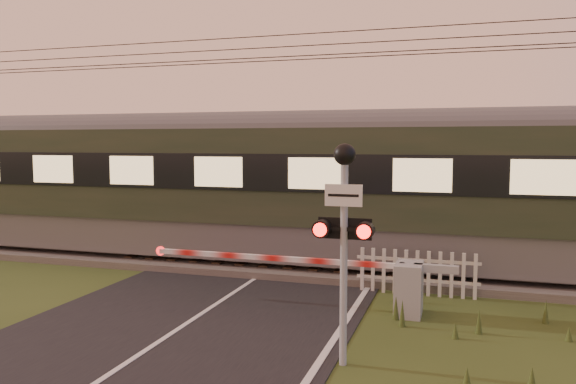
% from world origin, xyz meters
% --- Properties ---
extents(ground, '(160.00, 160.00, 0.00)m').
position_xyz_m(ground, '(0.00, 0.00, 0.00)').
color(ground, '#2F3E17').
rests_on(ground, ground).
extents(road, '(6.00, 140.00, 0.03)m').
position_xyz_m(road, '(0.02, -0.23, 0.01)').
color(road, black).
rests_on(road, ground).
extents(track_bed, '(140.00, 3.40, 0.39)m').
position_xyz_m(track_bed, '(0.00, 6.50, 0.07)').
color(track_bed, '#47423D').
rests_on(track_bed, ground).
extents(overhead_wires, '(120.00, 0.62, 0.62)m').
position_xyz_m(overhead_wires, '(0.00, 6.50, 5.72)').
color(overhead_wires, black).
rests_on(overhead_wires, ground).
extents(boom_gate, '(6.40, 0.78, 1.04)m').
position_xyz_m(boom_gate, '(3.50, 3.14, 0.57)').
color(boom_gate, gray).
rests_on(boom_gate, ground).
extents(crossing_signal, '(0.84, 0.35, 3.30)m').
position_xyz_m(crossing_signal, '(3.10, 0.34, 2.27)').
color(crossing_signal, gray).
rests_on(crossing_signal, ground).
extents(picket_fence, '(2.64, 0.08, 0.98)m').
position_xyz_m(picket_fence, '(3.86, 4.60, 0.50)').
color(picket_fence, silver).
rests_on(picket_fence, ground).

